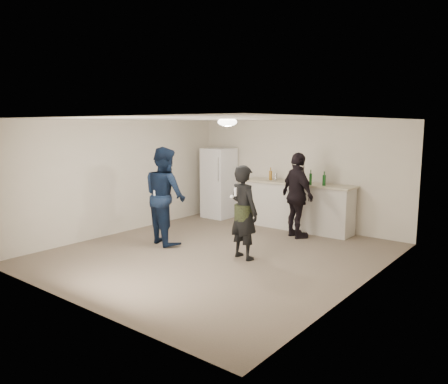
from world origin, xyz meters
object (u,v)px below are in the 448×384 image
Objects in this scene: fridge at (219,183)px; woman at (244,212)px; shaker at (276,177)px; spectator at (297,195)px; counter at (297,207)px; man at (165,196)px.

fridge reaches higher than woman.
spectator is at bearing -35.73° from shaker.
spectator is (0.98, -0.71, -0.26)m from shaker.
spectator reaches higher than counter.
shaker is at bearing 3.58° from fridge.
woman is (2.61, -2.52, -0.05)m from fridge.
fridge is 2.77m from man.
fridge is 1.68m from shaker.
counter is at bearing -102.33° from man.
man is (-1.50, -2.73, 0.46)m from counter.
shaker is at bearing -91.44° from man.
fridge reaches higher than counter.
shaker is 0.09× the size of spectator.
woman is 1.92m from spectator.
man reaches higher than counter.
shaker is at bearing -58.97° from woman.
man reaches higher than fridge.
woman is at bearing 118.46° from spectator.
fridge is 0.99× the size of spectator.
man is 1.86m from woman.
spectator reaches higher than shaker.
shaker is at bearing 176.85° from counter.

